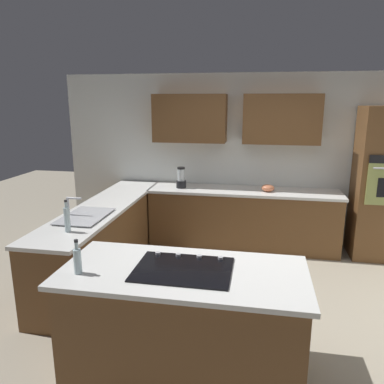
{
  "coord_description": "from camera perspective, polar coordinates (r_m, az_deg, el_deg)",
  "views": [
    {
      "loc": [
        -0.12,
        3.74,
        2.2
      ],
      "look_at": [
        0.75,
        -0.99,
        1.01
      ],
      "focal_mm": 34.86,
      "sensor_mm": 36.0,
      "label": 1
    }
  ],
  "objects": [
    {
      "name": "mixing_bowl",
      "position": [
        5.57,
        11.53,
        0.62
      ],
      "size": [
        0.19,
        0.19,
        0.1
      ],
      "primitive_type": "ellipsoid",
      "color": "#CC724C",
      "rests_on": "countertop_back"
    },
    {
      "name": "island_base",
      "position": [
        3.23,
        -1.31,
        -19.38
      ],
      "size": [
        1.87,
        0.82,
        0.86
      ],
      "primitive_type": "cube",
      "color": "brown",
      "rests_on": "ground"
    },
    {
      "name": "lower_cabinets_side",
      "position": [
        5.03,
        -13.09,
        -7.14
      ],
      "size": [
        0.6,
        2.9,
        0.86
      ],
      "primitive_type": "cube",
      "color": "brown",
      "rests_on": "ground"
    },
    {
      "name": "sink_unit",
      "position": [
        4.43,
        -16.16,
        -3.51
      ],
      "size": [
        0.46,
        0.7,
        0.23
      ],
      "color": "#515456",
      "rests_on": "countertop_side"
    },
    {
      "name": "wall_back",
      "position": [
        5.83,
        8.57,
        6.43
      ],
      "size": [
        6.0,
        0.44,
        2.6
      ],
      "color": "silver",
      "rests_on": "ground"
    },
    {
      "name": "island_top",
      "position": [
        3.01,
        -1.36,
        -12.19
      ],
      "size": [
        1.95,
        0.9,
        0.04
      ],
      "primitive_type": "cube",
      "color": "silver",
      "rests_on": "island_base"
    },
    {
      "name": "blender",
      "position": [
        5.67,
        -1.68,
        2.01
      ],
      "size": [
        0.15,
        0.15,
        0.32
      ],
      "color": "black",
      "rests_on": "countertop_back"
    },
    {
      "name": "countertop_back",
      "position": [
        5.62,
        7.92,
        0.13
      ],
      "size": [
        2.84,
        0.64,
        0.04
      ],
      "primitive_type": "cube",
      "color": "silver",
      "rests_on": "lower_cabinets_back"
    },
    {
      "name": "countertop_side",
      "position": [
        4.89,
        -13.38,
        -2.2
      ],
      "size": [
        0.64,
        2.94,
        0.04
      ],
      "primitive_type": "cube",
      "color": "silver",
      "rests_on": "lower_cabinets_side"
    },
    {
      "name": "cooktop",
      "position": [
        3.0,
        -1.34,
        -11.67
      ],
      "size": [
        0.76,
        0.56,
        0.03
      ],
      "color": "black",
      "rests_on": "island_top"
    },
    {
      "name": "ground_plane",
      "position": [
        4.34,
        7.75,
        -16.76
      ],
      "size": [
        14.0,
        14.0,
        0.0
      ],
      "primitive_type": "plane",
      "color": "#9E937F"
    },
    {
      "name": "oil_bottle",
      "position": [
        3.03,
        -17.12,
        -9.94
      ],
      "size": [
        0.06,
        0.06,
        0.28
      ],
      "color": "silver",
      "rests_on": "island_top"
    },
    {
      "name": "dish_soap_bottle",
      "position": [
        3.97,
        -18.57,
        -3.91
      ],
      "size": [
        0.06,
        0.06,
        0.33
      ],
      "color": "silver",
      "rests_on": "countertop_side"
    },
    {
      "name": "lower_cabinets_back",
      "position": [
        5.74,
        7.77,
        -4.23
      ],
      "size": [
        2.8,
        0.6,
        0.86
      ],
      "primitive_type": "cube",
      "color": "brown",
      "rests_on": "ground"
    }
  ]
}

